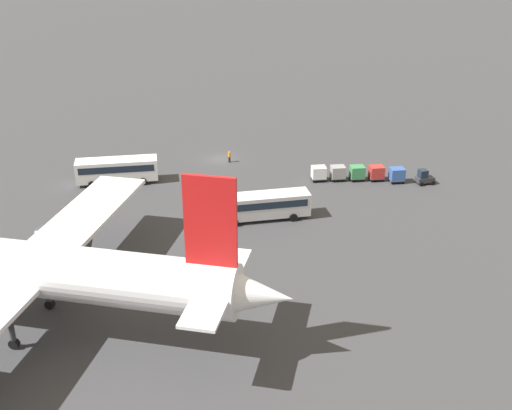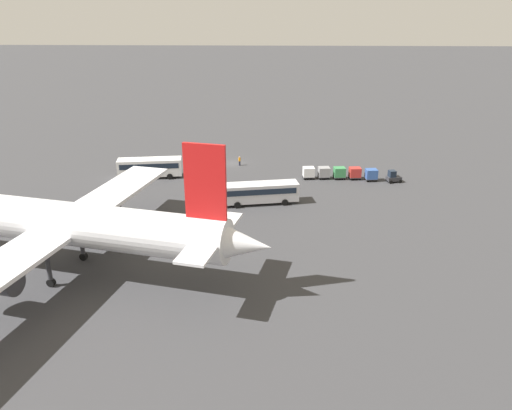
% 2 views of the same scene
% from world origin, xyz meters
% --- Properties ---
extents(ground_plane, '(600.00, 600.00, 0.00)m').
position_xyz_m(ground_plane, '(0.00, 0.00, 0.00)').
color(ground_plane, '#38383A').
extents(airplane, '(50.24, 43.72, 16.12)m').
position_xyz_m(airplane, '(16.67, 42.18, 6.06)').
color(airplane, silver).
rests_on(airplane, ground).
extents(shuttle_bus_near, '(11.24, 4.49, 3.35)m').
position_xyz_m(shuttle_bus_near, '(13.74, 8.84, 2.00)').
color(shuttle_bus_near, white).
rests_on(shuttle_bus_near, ground).
extents(shuttle_bus_far, '(11.95, 4.94, 3.20)m').
position_xyz_m(shuttle_bus_far, '(-5.78, 20.53, 1.92)').
color(shuttle_bus_far, silver).
rests_on(shuttle_bus_far, ground).
extents(baggage_tug, '(2.64, 2.10, 2.10)m').
position_xyz_m(baggage_tug, '(-28.20, 9.89, 0.94)').
color(baggage_tug, '#333338').
rests_on(baggage_tug, ground).
extents(worker_person, '(0.38, 0.38, 1.74)m').
position_xyz_m(worker_person, '(-1.40, 1.27, 0.87)').
color(worker_person, '#1E1E2D').
rests_on(worker_person, ground).
extents(cargo_cart_blue, '(2.18, 1.90, 2.06)m').
position_xyz_m(cargo_cart_blue, '(-24.58, 9.29, 1.19)').
color(cargo_cart_blue, '#38383D').
rests_on(cargo_cart_blue, ground).
extents(cargo_cart_red, '(2.18, 1.90, 2.06)m').
position_xyz_m(cargo_cart_red, '(-21.91, 8.51, 1.19)').
color(cargo_cart_red, '#38383D').
rests_on(cargo_cart_red, ground).
extents(cargo_cart_green, '(2.18, 1.90, 2.06)m').
position_xyz_m(cargo_cart_green, '(-19.24, 8.47, 1.19)').
color(cargo_cart_green, '#38383D').
rests_on(cargo_cart_green, ground).
extents(cargo_cart_grey, '(2.18, 1.90, 2.06)m').
position_xyz_m(cargo_cart_grey, '(-16.58, 8.45, 1.19)').
color(cargo_cart_grey, '#38383D').
rests_on(cargo_cart_grey, ground).
extents(cargo_cart_white, '(2.18, 1.90, 2.06)m').
position_xyz_m(cargo_cart_white, '(-13.91, 8.58, 1.19)').
color(cargo_cart_white, '#38383D').
rests_on(cargo_cart_white, ground).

